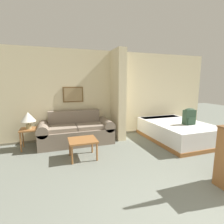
% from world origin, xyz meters
% --- Properties ---
extents(wall_back, '(6.98, 0.16, 2.60)m').
position_xyz_m(wall_back, '(-0.00, 4.35, 1.29)').
color(wall_back, beige).
rests_on(wall_back, ground_plane).
extents(wall_partition_pillar, '(0.24, 0.71, 2.60)m').
position_xyz_m(wall_partition_pillar, '(0.09, 3.93, 1.30)').
color(wall_partition_pillar, beige).
rests_on(wall_partition_pillar, ground_plane).
extents(couch, '(2.00, 0.84, 0.88)m').
position_xyz_m(couch, '(-1.17, 3.87, 0.32)').
color(couch, gray).
rests_on(couch, ground_plane).
extents(coffee_table, '(0.61, 0.55, 0.43)m').
position_xyz_m(coffee_table, '(-1.17, 2.82, 0.37)').
color(coffee_table, '#996033').
rests_on(coffee_table, ground_plane).
extents(side_table, '(0.43, 0.43, 0.52)m').
position_xyz_m(side_table, '(-2.34, 3.82, 0.43)').
color(side_table, '#996033').
rests_on(side_table, ground_plane).
extents(table_lamp, '(0.36, 0.36, 0.42)m').
position_xyz_m(table_lamp, '(-2.34, 3.82, 0.82)').
color(table_lamp, tan).
rests_on(table_lamp, side_table).
extents(bed, '(1.49, 2.15, 0.53)m').
position_xyz_m(bed, '(1.62, 3.18, 0.27)').
color(bed, '#996033').
rests_on(bed, ground_plane).
extents(backpack, '(0.32, 0.20, 0.45)m').
position_xyz_m(backpack, '(1.76, 2.84, 0.76)').
color(backpack, '#2D4733').
rests_on(backpack, bed).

